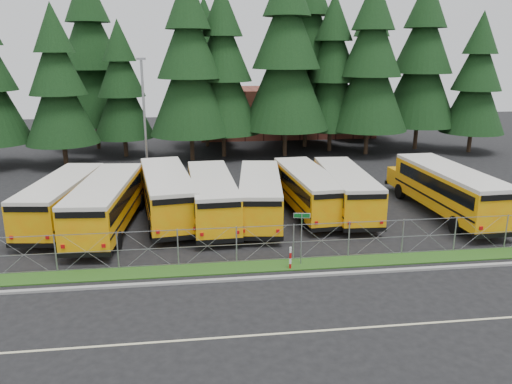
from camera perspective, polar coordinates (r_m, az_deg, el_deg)
ground at (r=27.83m, az=5.88°, el=-6.77°), size 120.00×120.00×0.00m
curb at (r=25.06m, az=7.50°, el=-9.33°), size 50.00×0.25×0.12m
grass_verge at (r=26.31m, az=6.72°, el=-8.11°), size 50.00×1.40×0.06m
road_lane_line at (r=20.95m, az=10.98°, el=-15.05°), size 50.00×0.12×0.01m
chainlink_fence at (r=26.56m, az=6.43°, el=-5.60°), size 44.00×0.10×2.00m
brick_building at (r=66.54m, az=3.21°, el=9.20°), size 22.00×10.00×6.00m
bus_0 at (r=33.87m, az=-21.02°, el=-0.96°), size 4.12×11.59×2.97m
bus_1 at (r=31.88m, az=-16.56°, el=-1.41°), size 3.75×12.14×3.14m
bus_2 at (r=33.16m, az=-10.19°, el=-0.33°), size 4.46×12.25×3.14m
bus_3 at (r=32.30m, az=-5.11°, el=-0.70°), size 3.19×11.58×3.01m
bus_4 at (r=32.57m, az=0.45°, el=-0.55°), size 4.06×11.48×2.94m
bus_5 at (r=34.12m, az=5.80°, el=0.11°), size 3.40×11.30×2.92m
bus_6 at (r=34.41m, az=10.04°, el=0.09°), size 3.22×11.32×2.94m
bus_east at (r=35.65m, az=20.86°, el=0.08°), size 3.40×12.47×3.24m
street_sign at (r=25.41m, az=5.24°, el=-4.08°), size 0.83×0.55×2.81m
striped_bollard at (r=25.38m, az=3.95°, el=-7.56°), size 0.11×0.11×1.20m
light_standard at (r=42.38m, az=-12.63°, el=8.46°), size 0.70×0.35×10.14m
conifer_1 at (r=50.42m, az=-21.68°, el=11.11°), size 6.75×6.75×14.93m
conifer_2 at (r=53.31m, az=-15.11°, el=11.22°), size 6.21×6.21×13.73m
conifer_3 at (r=49.96m, az=-7.62°, el=13.75°), size 8.11×8.11×17.93m
conifer_4 at (r=51.58m, az=-3.84°, el=13.45°), size 7.73×7.73×17.09m
conifer_5 at (r=51.76m, az=3.47°, el=14.95°), size 8.94×8.94×19.77m
conifer_6 at (r=55.08m, az=8.70°, el=13.18°), size 7.49×7.49×16.56m
conifer_7 at (r=53.92m, az=12.97°, el=13.67°), size 8.13×8.13×17.99m
conifer_8 at (r=58.33m, az=18.43°, el=13.64°), size 8.34×8.34×18.45m
conifer_9 at (r=58.64m, az=23.88°, el=11.28°), size 6.64×6.64×14.69m
conifer_10 at (r=58.58m, az=-18.31°, el=14.07°), size 8.72×8.72×19.29m
conifer_11 at (r=57.52m, az=-5.78°, el=13.28°), size 7.40×7.40×16.36m
conifer_12 at (r=57.11m, az=5.86°, el=15.26°), size 9.20×9.20×20.34m
conifer_13 at (r=63.36m, az=12.85°, el=13.71°), size 7.90×7.90×17.46m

